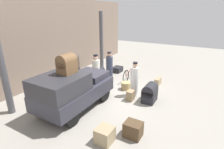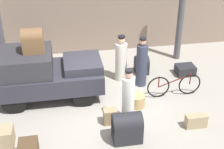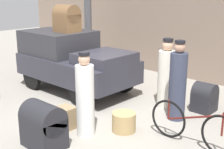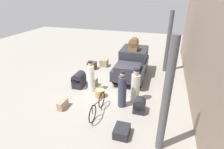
# 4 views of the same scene
# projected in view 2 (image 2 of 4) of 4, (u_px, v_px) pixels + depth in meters

# --- Properties ---
(ground_plane) EXTENTS (30.00, 30.00, 0.00)m
(ground_plane) POSITION_uv_depth(u_px,v_px,m) (107.00, 105.00, 9.66)
(ground_plane) COLOR gray
(canopy_pillar_right) EXTENTS (0.25, 0.25, 3.79)m
(canopy_pillar_right) POSITION_uv_depth(u_px,v_px,m) (181.00, 12.00, 11.62)
(canopy_pillar_right) COLOR #4C4C51
(canopy_pillar_right) RESTS_ON ground
(truck) EXTENTS (3.33, 1.68, 1.60)m
(truck) POSITION_uv_depth(u_px,v_px,m) (43.00, 72.00, 9.66)
(truck) COLOR black
(truck) RESTS_ON ground
(bicycle) EXTENTS (1.78, 0.04, 0.79)m
(bicycle) POSITION_uv_depth(u_px,v_px,m) (174.00, 85.00, 9.95)
(bicycle) COLOR black
(bicycle) RESTS_ON ground
(wicker_basket) EXTENTS (0.48, 0.48, 0.38)m
(wicker_basket) POSITION_uv_depth(u_px,v_px,m) (137.00, 101.00, 9.52)
(wicker_basket) COLOR tan
(wicker_basket) RESTS_ON ground
(conductor_in_dark_uniform) EXTENTS (0.40, 0.40, 1.64)m
(conductor_in_dark_uniform) POSITION_uv_depth(u_px,v_px,m) (121.00, 60.00, 10.70)
(conductor_in_dark_uniform) COLOR silver
(conductor_in_dark_uniform) RESTS_ON ground
(porter_lifting_near_truck) EXTENTS (0.35, 0.35, 1.64)m
(porter_lifting_near_truck) POSITION_uv_depth(u_px,v_px,m) (128.00, 98.00, 8.64)
(porter_lifting_near_truck) COLOR white
(porter_lifting_near_truck) RESTS_ON ground
(porter_standing_middle) EXTENTS (0.37, 0.37, 1.72)m
(porter_standing_middle) POSITION_uv_depth(u_px,v_px,m) (142.00, 64.00, 10.35)
(porter_standing_middle) COLOR #33384C
(porter_standing_middle) RESTS_ON ground
(suitcase_black_upright) EXTENTS (0.66, 0.53, 0.34)m
(suitcase_black_upright) POSITION_uv_depth(u_px,v_px,m) (185.00, 70.00, 11.29)
(suitcase_black_upright) COLOR #232328
(suitcase_black_upright) RESTS_ON ground
(suitcase_small_leather) EXTENTS (0.47, 0.50, 0.68)m
(suitcase_small_leather) POSITION_uv_depth(u_px,v_px,m) (142.00, 64.00, 11.32)
(suitcase_small_leather) COLOR #232328
(suitcase_small_leather) RESTS_ON ground
(trunk_barrel_dark) EXTENTS (0.75, 0.53, 0.83)m
(trunk_barrel_dark) POSITION_uv_depth(u_px,v_px,m) (127.00, 127.00, 8.06)
(trunk_barrel_dark) COLOR #232328
(trunk_barrel_dark) RESTS_ON ground
(trunk_wicker_pale) EXTENTS (0.52, 0.49, 0.49)m
(trunk_wicker_pale) POSITION_uv_depth(u_px,v_px,m) (3.00, 137.00, 7.98)
(trunk_wicker_pale) COLOR #9E8966
(trunk_wicker_pale) RESTS_ON ground
(trunk_large_brown) EXTENTS (0.59, 0.24, 0.38)m
(trunk_large_brown) POSITION_uv_depth(u_px,v_px,m) (196.00, 121.00, 8.65)
(trunk_large_brown) COLOR #9E8966
(trunk_large_brown) RESTS_ON ground
(suitcase_tan_flat) EXTENTS (0.37, 0.28, 0.45)m
(suitcase_tan_flat) POSITION_uv_depth(u_px,v_px,m) (110.00, 116.00, 8.77)
(suitcase_tan_flat) COLOR #937A56
(suitcase_tan_flat) RESTS_ON ground
(trunk_on_truck_roof) EXTENTS (0.62, 0.51, 0.73)m
(trunk_on_truck_roof) POSITION_uv_depth(u_px,v_px,m) (33.00, 40.00, 9.11)
(trunk_on_truck_roof) COLOR brown
(trunk_on_truck_roof) RESTS_ON truck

